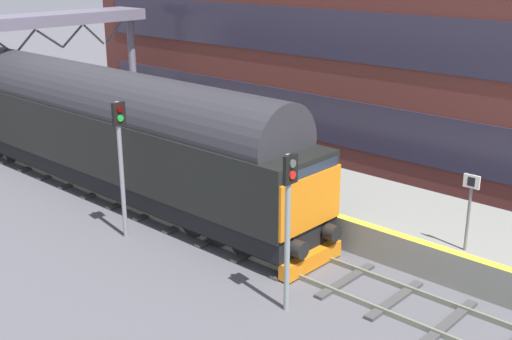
{
  "coord_description": "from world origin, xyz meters",
  "views": [
    {
      "loc": [
        -13.37,
        -11.98,
        8.52
      ],
      "look_at": [
        0.2,
        0.42,
        2.4
      ],
      "focal_mm": 45.64,
      "sensor_mm": 36.0,
      "label": 1
    }
  ],
  "objects_px": {
    "diesel_locomotive": "(101,125)",
    "waiting_passenger": "(168,124)",
    "signal_post_mid": "(121,155)",
    "signal_post_near": "(288,215)",
    "platform_number_sign": "(470,201)"
  },
  "relations": [
    {
      "from": "signal_post_near",
      "to": "platform_number_sign",
      "type": "height_order",
      "value": "signal_post_near"
    },
    {
      "from": "diesel_locomotive",
      "to": "waiting_passenger",
      "type": "height_order",
      "value": "diesel_locomotive"
    },
    {
      "from": "diesel_locomotive",
      "to": "waiting_passenger",
      "type": "relative_size",
      "value": 12.26
    },
    {
      "from": "signal_post_mid",
      "to": "diesel_locomotive",
      "type": "bearing_deg",
      "value": 62.52
    },
    {
      "from": "diesel_locomotive",
      "to": "signal_post_mid",
      "type": "xyz_separation_m",
      "value": [
        -2.2,
        -4.22,
        0.23
      ]
    },
    {
      "from": "diesel_locomotive",
      "to": "signal_post_near",
      "type": "height_order",
      "value": "diesel_locomotive"
    },
    {
      "from": "signal_post_near",
      "to": "signal_post_mid",
      "type": "height_order",
      "value": "signal_post_mid"
    },
    {
      "from": "diesel_locomotive",
      "to": "signal_post_mid",
      "type": "distance_m",
      "value": 4.76
    },
    {
      "from": "platform_number_sign",
      "to": "signal_post_near",
      "type": "bearing_deg",
      "value": 148.5
    },
    {
      "from": "signal_post_mid",
      "to": "platform_number_sign",
      "type": "xyz_separation_m",
      "value": [
        4.26,
        -9.24,
        -0.32
      ]
    },
    {
      "from": "signal_post_near",
      "to": "waiting_passenger",
      "type": "height_order",
      "value": "signal_post_near"
    },
    {
      "from": "signal_post_near",
      "to": "signal_post_mid",
      "type": "relative_size",
      "value": 0.94
    },
    {
      "from": "diesel_locomotive",
      "to": "platform_number_sign",
      "type": "relative_size",
      "value": 9.5
    },
    {
      "from": "waiting_passenger",
      "to": "signal_post_mid",
      "type": "bearing_deg",
      "value": 149.41
    },
    {
      "from": "diesel_locomotive",
      "to": "signal_post_near",
      "type": "bearing_deg",
      "value": -101.44
    }
  ]
}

